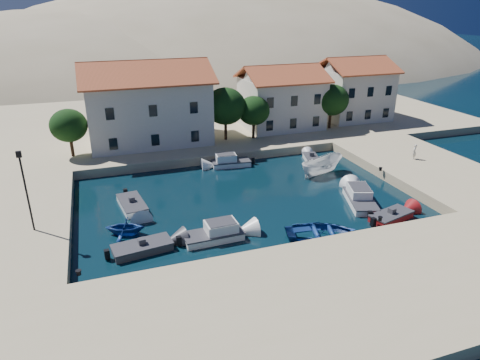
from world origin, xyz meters
name	(u,v)px	position (x,y,z in m)	size (l,w,h in m)	color
ground	(291,255)	(0.00, 0.00, 0.00)	(400.00, 400.00, 0.00)	black
quay_south	(335,299)	(0.00, -6.00, 0.50)	(52.00, 12.00, 1.00)	tan
quay_east	(426,169)	(20.50, 10.00, 0.50)	(11.00, 20.00, 1.00)	tan
quay_west	(17,227)	(-19.00, 10.00, 0.50)	(8.00, 20.00, 1.00)	tan
quay_north	(195,120)	(2.00, 38.00, 0.50)	(80.00, 36.00, 1.00)	tan
hills	(193,124)	(20.64, 123.62, -23.40)	(254.00, 176.00, 99.00)	tan
building_left	(147,101)	(-6.00, 28.00, 5.94)	(14.70, 9.45, 9.70)	beige
building_mid	(281,96)	(12.00, 29.00, 5.22)	(10.50, 8.40, 8.30)	beige
building_right	(354,87)	(24.00, 30.00, 5.47)	(9.45, 8.40, 8.80)	beige
trees	(237,108)	(4.51, 25.46, 4.84)	(37.30, 5.30, 6.45)	#382314
lamppost	(25,184)	(-17.50, 8.00, 4.75)	(0.35, 0.25, 6.22)	black
bollards	(303,212)	(2.80, 3.87, 1.15)	(29.36, 9.56, 0.30)	black
motorboat_grey_sw	(142,248)	(-10.05, 3.96, 0.29)	(4.48, 2.46, 1.25)	#38373D
cabin_cruiser_south	(213,234)	(-4.71, 3.89, 0.48)	(4.63, 2.08, 1.60)	white
rowboat_south	(320,237)	(3.26, 1.58, 0.00)	(3.89, 5.44, 1.13)	navy
motorboat_red_se	(391,216)	(10.24, 2.22, 0.29)	(4.18, 2.67, 1.25)	maroon
cabin_cruiser_east	(361,199)	(9.51, 5.63, 0.48)	(3.68, 5.60, 1.60)	white
boat_east	(321,174)	(9.80, 13.27, 0.00)	(2.03, 5.41, 2.09)	white
motorboat_white_ne	(311,159)	(10.73, 17.31, 0.30)	(2.22, 3.36, 1.25)	white
rowboat_west	(126,234)	(-10.99, 6.96, 0.00)	(2.61, 3.02, 1.59)	navy
motorboat_white_west	(132,205)	(-10.00, 11.59, 0.29)	(2.47, 4.56, 1.25)	white
cabin_cruiser_north	(231,162)	(1.53, 18.80, 0.48)	(4.42, 2.20, 1.60)	white
pedestrian	(414,152)	(20.28, 11.82, 1.83)	(0.61, 0.40, 1.66)	beige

